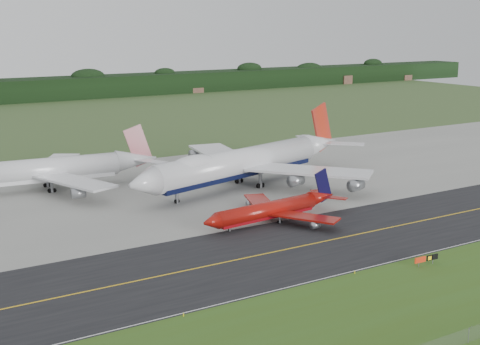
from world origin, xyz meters
name	(u,v)px	position (x,y,z in m)	size (l,w,h in m)	color
ground	(295,239)	(0.00, 0.00, 0.00)	(600.00, 600.00, 0.00)	#354D24
grass_verge	(427,300)	(0.00, -35.00, 0.01)	(400.00, 30.00, 0.01)	#395819
taxiway	(307,245)	(0.00, -4.00, 0.01)	(400.00, 32.00, 0.02)	black
apron	(181,187)	(0.00, 51.00, 0.01)	(400.00, 78.00, 0.01)	gray
taxiway_centreline	(307,245)	(0.00, -4.00, 0.03)	(400.00, 0.40, 0.00)	gold
taxiway_edge_line	(361,269)	(0.00, -19.50, 0.03)	(400.00, 0.25, 0.00)	silver
jet_ba_747	(245,162)	(14.76, 42.83, 6.63)	(76.38, 62.00, 19.47)	silver
jet_red_737	(274,209)	(3.35, 12.73, 2.72)	(36.41, 29.52, 9.83)	maroon
jet_star_tail	(48,170)	(-30.66, 66.23, 5.20)	(59.17, 49.25, 15.60)	silver
taxiway_sign	(426,259)	(11.34, -24.00, 1.26)	(5.37, 0.48, 1.79)	slate
edge_marker_left	(183,315)	(-35.20, -20.50, 0.25)	(0.16, 0.16, 0.50)	yellow
edge_marker_center	(355,272)	(-2.25, -20.50, 0.25)	(0.16, 0.16, 0.50)	yellow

